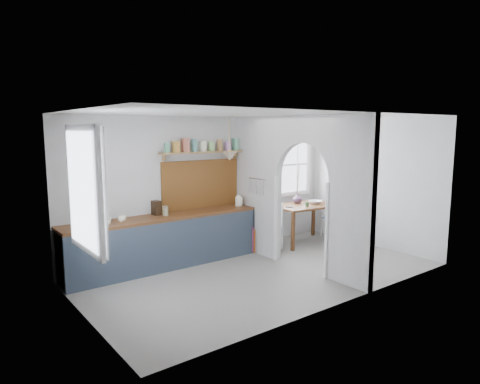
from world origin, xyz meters
TOP-DOWN VIEW (x-y plane):
  - floor at (0.00, 0.00)m, footprint 5.80×3.20m
  - ceiling at (0.00, 0.00)m, footprint 5.80×3.20m
  - walls at (0.00, 0.00)m, footprint 5.81×3.21m
  - partition at (0.70, 0.06)m, footprint 0.12×3.20m
  - kitchen_window at (-2.87, 0.00)m, footprint 0.10×1.16m
  - nook_window at (1.80, 1.56)m, footprint 1.76×0.10m
  - counter at (-1.13, 1.33)m, footprint 3.50×0.60m
  - sink at (-2.43, 1.30)m, footprint 0.40×0.40m
  - backsplash at (-0.20, 1.58)m, footprint 1.65×0.03m
  - shelf at (-0.20, 1.49)m, footprint 1.75×0.20m
  - pendant_lamp at (0.15, 1.15)m, footprint 0.26×0.26m
  - utensil_rail at (0.61, 0.90)m, footprint 0.02×0.50m
  - dining_table at (1.94, 0.97)m, footprint 1.37×0.99m
  - chair_left at (1.00, 1.02)m, footprint 0.51×0.51m
  - chair_right at (2.84, 0.97)m, footprint 0.40×0.40m
  - kettle at (0.47, 1.29)m, footprint 0.20×0.17m
  - mug_a at (-2.13, 1.24)m, footprint 0.15×0.15m
  - mug_b at (-1.89, 1.28)m, footprint 0.16×0.16m
  - knife_block at (-1.20, 1.45)m, footprint 0.13×0.17m
  - jar at (-1.10, 1.30)m, footprint 0.12×0.12m
  - towel_magenta at (0.58, 1.00)m, footprint 0.02×0.03m
  - towel_orange at (0.58, 0.94)m, footprint 0.02×0.03m
  - bowl at (2.22, 0.93)m, footprint 0.35×0.35m
  - table_cup at (1.83, 0.79)m, footprint 0.10×0.10m
  - plate at (1.51, 0.98)m, footprint 0.20×0.20m
  - vase at (1.97, 1.20)m, footprint 0.27×0.27m

SIDE VIEW (x-z plane):
  - floor at x=0.00m, z-range -0.01..0.01m
  - towel_orange at x=0.58m, z-range 0.03..0.47m
  - towel_magenta at x=0.58m, z-range 0.03..0.52m
  - dining_table at x=1.94m, z-range 0.00..0.81m
  - chair_right at x=2.84m, z-range 0.00..0.83m
  - counter at x=-1.13m, z-range 0.01..0.91m
  - chair_left at x=1.00m, z-range 0.00..0.92m
  - plate at x=1.51m, z-range 0.81..0.82m
  - bowl at x=2.22m, z-range 0.81..0.87m
  - table_cup at x=1.83m, z-range 0.81..0.90m
  - sink at x=-2.43m, z-range 0.88..0.90m
  - vase at x=1.97m, z-range 0.81..1.03m
  - mug_b at x=-1.89m, z-range 0.90..1.00m
  - mug_a at x=-2.13m, z-range 0.90..1.01m
  - jar at x=-1.10m, z-range 0.90..1.07m
  - kettle at x=0.47m, z-range 0.90..1.11m
  - knife_block at x=-1.20m, z-range 0.90..1.15m
  - walls at x=0.00m, z-range 0.00..2.60m
  - backsplash at x=-0.20m, z-range 0.90..1.80m
  - utensil_rail at x=0.61m, z-range 1.44..1.46m
  - partition at x=0.70m, z-range 0.15..2.75m
  - nook_window at x=1.80m, z-range 0.95..2.25m
  - kitchen_window at x=-2.87m, z-range 0.90..2.40m
  - pendant_lamp at x=0.15m, z-range 1.80..1.96m
  - shelf at x=-0.20m, z-range 1.90..2.11m
  - ceiling at x=0.00m, z-range 2.60..2.60m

